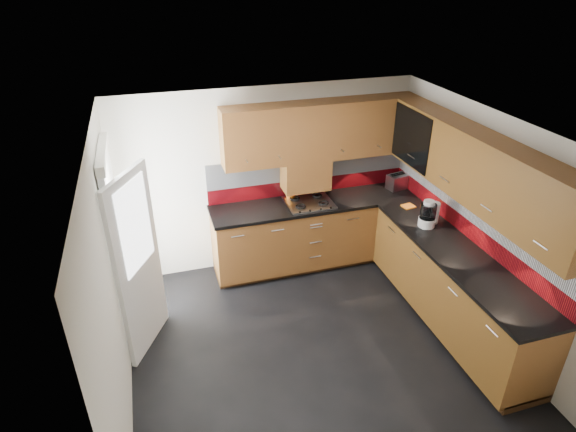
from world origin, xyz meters
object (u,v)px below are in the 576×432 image
object	(u,v)px
gas_hob	(309,202)
utensil_pot	(291,192)
food_processor	(428,215)
toaster	(398,182)

from	to	relation	value
gas_hob	utensil_pot	bearing A→B (deg)	131.70
utensil_pot	food_processor	world-z (taller)	utensil_pot
gas_hob	toaster	distance (m)	1.31
toaster	utensil_pot	bearing A→B (deg)	175.45
utensil_pot	food_processor	bearing A→B (deg)	-41.73
utensil_pot	toaster	world-z (taller)	utensil_pot
gas_hob	utensil_pot	xyz separation A→B (m)	(-0.19, 0.21, 0.08)
toaster	food_processor	size ratio (longest dim) A/B	0.96
toaster	food_processor	world-z (taller)	food_processor
utensil_pot	food_processor	distance (m)	1.75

